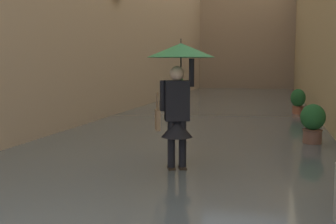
{
  "coord_description": "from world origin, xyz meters",
  "views": [
    {
      "loc": [
        -1.86,
        2.1,
        1.73
      ],
      "look_at": [
        -0.16,
        -4.9,
        0.94
      ],
      "focal_mm": 46.28,
      "sensor_mm": 36.0,
      "label": 1
    }
  ],
  "objects_px": {
    "potted_plant_near_right": "(176,92)",
    "potted_plant_near_left": "(298,101)",
    "person_wading": "(179,78)",
    "potted_plant_mid_left": "(313,123)",
    "potted_plant_far_right": "(180,87)"
  },
  "relations": [
    {
      "from": "person_wading",
      "to": "potted_plant_mid_left",
      "type": "height_order",
      "value": "person_wading"
    },
    {
      "from": "potted_plant_near_left",
      "to": "potted_plant_mid_left",
      "type": "height_order",
      "value": "potted_plant_near_left"
    },
    {
      "from": "potted_plant_near_right",
      "to": "potted_plant_near_left",
      "type": "distance_m",
      "value": 7.76
    },
    {
      "from": "person_wading",
      "to": "potted_plant_mid_left",
      "type": "bearing_deg",
      "value": -128.32
    },
    {
      "from": "potted_plant_near_left",
      "to": "potted_plant_mid_left",
      "type": "bearing_deg",
      "value": 90.06
    },
    {
      "from": "person_wading",
      "to": "potted_plant_near_left",
      "type": "bearing_deg",
      "value": -104.95
    },
    {
      "from": "potted_plant_mid_left",
      "to": "potted_plant_far_right",
      "type": "distance_m",
      "value": 13.86
    },
    {
      "from": "person_wading",
      "to": "potted_plant_mid_left",
      "type": "relative_size",
      "value": 2.36
    },
    {
      "from": "person_wading",
      "to": "potted_plant_far_right",
      "type": "height_order",
      "value": "person_wading"
    },
    {
      "from": "potted_plant_mid_left",
      "to": "potted_plant_far_right",
      "type": "height_order",
      "value": "potted_plant_far_right"
    },
    {
      "from": "person_wading",
      "to": "potted_plant_mid_left",
      "type": "xyz_separation_m",
      "value": [
        -2.27,
        -2.87,
        -1.02
      ]
    },
    {
      "from": "person_wading",
      "to": "potted_plant_far_right",
      "type": "xyz_separation_m",
      "value": [
        3.29,
        -15.56,
        -0.95
      ]
    },
    {
      "from": "potted_plant_near_right",
      "to": "potted_plant_far_right",
      "type": "distance_m",
      "value": 1.58
    },
    {
      "from": "potted_plant_far_right",
      "to": "person_wading",
      "type": "bearing_deg",
      "value": 101.93
    },
    {
      "from": "person_wading",
      "to": "potted_plant_near_left",
      "type": "distance_m",
      "value": 8.83
    }
  ]
}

